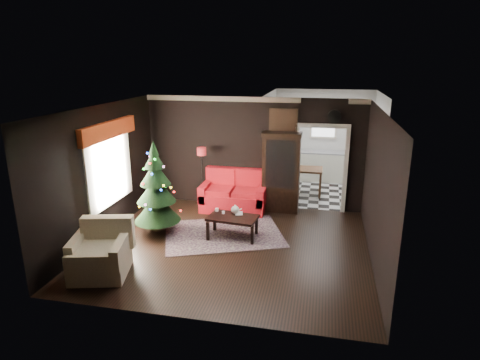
% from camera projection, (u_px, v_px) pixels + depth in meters
% --- Properties ---
extents(floor, '(5.50, 5.50, 0.00)m').
position_uv_depth(floor, '(231.00, 246.00, 8.34)').
color(floor, black).
rests_on(floor, ground).
extents(ceiling, '(5.50, 5.50, 0.00)m').
position_uv_depth(ceiling, '(230.00, 108.00, 7.54)').
color(ceiling, white).
rests_on(ceiling, ground).
extents(wall_back, '(5.50, 0.00, 5.50)m').
position_uv_depth(wall_back, '(253.00, 153.00, 10.28)').
color(wall_back, black).
rests_on(wall_back, ground).
extents(wall_front, '(5.50, 0.00, 5.50)m').
position_uv_depth(wall_front, '(189.00, 232.00, 5.59)').
color(wall_front, black).
rests_on(wall_front, ground).
extents(wall_left, '(0.00, 5.50, 5.50)m').
position_uv_depth(wall_left, '(102.00, 173.00, 8.48)').
color(wall_left, black).
rests_on(wall_left, ground).
extents(wall_right, '(0.00, 5.50, 5.50)m').
position_uv_depth(wall_right, '(377.00, 190.00, 7.40)').
color(wall_right, black).
rests_on(wall_right, ground).
extents(doorway, '(1.10, 0.10, 2.10)m').
position_uv_depth(doorway, '(320.00, 170.00, 10.05)').
color(doorway, beige).
rests_on(doorway, ground).
extents(left_window, '(0.05, 1.60, 1.40)m').
position_uv_depth(left_window, '(109.00, 168.00, 8.65)').
color(left_window, white).
rests_on(left_window, wall_left).
extents(valance, '(0.12, 2.10, 0.35)m').
position_uv_depth(valance, '(109.00, 130.00, 8.40)').
color(valance, '#A23414').
rests_on(valance, wall_left).
extents(kitchen_floor, '(3.00, 3.00, 0.00)m').
position_uv_depth(kitchen_floor, '(319.00, 192.00, 11.75)').
color(kitchen_floor, silver).
rests_on(kitchen_floor, ground).
extents(kitchen_window, '(0.70, 0.06, 0.70)m').
position_uv_depth(kitchen_window, '(323.00, 125.00, 12.63)').
color(kitchen_window, white).
rests_on(kitchen_window, ground).
extents(rug, '(2.99, 2.60, 0.01)m').
position_uv_depth(rug, '(224.00, 234.00, 8.90)').
color(rug, '#523F49').
rests_on(rug, ground).
extents(loveseat, '(1.70, 0.90, 1.00)m').
position_uv_depth(loveseat, '(234.00, 191.00, 10.20)').
color(loveseat, '#9B0015').
rests_on(loveseat, ground).
extents(curio_cabinet, '(0.90, 0.45, 1.90)m').
position_uv_depth(curio_cabinet, '(281.00, 174.00, 10.05)').
color(curio_cabinet, black).
rests_on(curio_cabinet, ground).
extents(floor_lamp, '(0.31, 0.31, 1.47)m').
position_uv_depth(floor_lamp, '(202.00, 176.00, 10.33)').
color(floor_lamp, black).
rests_on(floor_lamp, ground).
extents(christmas_tree, '(1.18, 1.18, 1.91)m').
position_uv_depth(christmas_tree, '(156.00, 188.00, 8.67)').
color(christmas_tree, black).
rests_on(christmas_tree, ground).
extents(armchair, '(1.18, 1.18, 1.00)m').
position_uv_depth(armchair, '(99.00, 251.00, 7.12)').
color(armchair, tan).
rests_on(armchair, ground).
extents(coffee_table, '(1.09, 0.74, 0.46)m').
position_uv_depth(coffee_table, '(233.00, 227.00, 8.67)').
color(coffee_table, black).
rests_on(coffee_table, rug).
extents(teapot, '(0.21, 0.21, 0.19)m').
position_uv_depth(teapot, '(235.00, 210.00, 8.74)').
color(teapot, beige).
rests_on(teapot, coffee_table).
extents(cup_a, '(0.09, 0.09, 0.07)m').
position_uv_depth(cup_a, '(217.00, 210.00, 8.91)').
color(cup_a, silver).
rests_on(cup_a, coffee_table).
extents(cup_b, '(0.07, 0.07, 0.06)m').
position_uv_depth(cup_b, '(223.00, 212.00, 8.76)').
color(cup_b, white).
rests_on(cup_b, coffee_table).
extents(book, '(0.16, 0.05, 0.22)m').
position_uv_depth(book, '(235.00, 209.00, 8.73)').
color(book, '#8F6C58').
rests_on(book, coffee_table).
extents(wall_clock, '(0.32, 0.32, 0.06)m').
position_uv_depth(wall_clock, '(334.00, 117.00, 9.57)').
color(wall_clock, silver).
rests_on(wall_clock, wall_back).
extents(painting, '(0.62, 0.05, 0.52)m').
position_uv_depth(painting, '(283.00, 120.00, 9.85)').
color(painting, '#B38047').
rests_on(painting, wall_back).
extents(kitchen_counter, '(1.80, 0.60, 0.90)m').
position_uv_depth(kitchen_counter, '(321.00, 166.00, 12.75)').
color(kitchen_counter, white).
rests_on(kitchen_counter, ground).
extents(kitchen_table, '(0.70, 0.70, 0.75)m').
position_uv_depth(kitchen_table, '(309.00, 181.00, 11.42)').
color(kitchen_table, brown).
rests_on(kitchen_table, ground).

